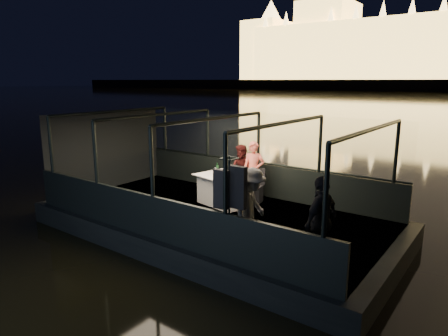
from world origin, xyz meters
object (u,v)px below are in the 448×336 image
Objects in this scene: coat_stand at (229,207)px; person_man_maroon at (242,169)px; wine_bottle at (217,169)px; chair_port_right at (254,186)px; person_woman_coral at (253,173)px; dining_table_central at (225,190)px; passenger_stripe at (251,206)px; chair_port_left at (230,182)px; passenger_dark at (321,218)px.

coat_stand is 3.86m from person_man_maroon.
coat_stand is 3.16m from wine_bottle.
person_woman_coral is at bearing 110.92° from chair_port_right.
passenger_stripe is (2.05, -1.95, 0.47)m from dining_table_central.
dining_table_central is at bearing -143.87° from chair_port_right.
person_woman_coral reaches higher than dining_table_central.
person_woman_coral reaches higher than chair_port_right.
wine_bottle is at bearing -174.32° from dining_table_central.
passenger_stripe is at bearing -43.55° from dining_table_central.
person_man_maroon is at bearing 138.90° from person_woman_coral.
chair_port_left is 3.39m from passenger_stripe.
dining_table_central is 0.95m from person_woman_coral.
person_woman_coral is (-0.13, 0.18, 0.30)m from chair_port_right.
passenger_stripe is at bearing -44.86° from person_man_maroon.
chair_port_left is at bearing 112.21° from dining_table_central.
dining_table_central is 1.64× the size of chair_port_right.
wine_bottle reaches higher than chair_port_right.
passenger_stripe is (1.68, -2.74, 0.10)m from person_woman_coral.
passenger_dark reaches higher than chair_port_left.
person_man_maroon is 4.56× the size of wine_bottle.
chair_port_left is 0.73m from wine_bottle.
chair_port_right is 0.55× the size of passenger_dark.
coat_stand reaches higher than chair_port_right.
chair_port_left is at bearing 89.25° from wine_bottle.
passenger_dark is at bearing -26.15° from wine_bottle.
coat_stand is at bearing -80.54° from chair_port_right.
passenger_dark is at bearing -20.81° from chair_port_left.
passenger_dark is 4.03m from wine_bottle.
person_man_maroon reaches higher than chair_port_left.
dining_table_central is 3.86m from passenger_dark.
dining_table_central is 2.86m from passenger_stripe.
coat_stand is at bearing -51.05° from person_man_maroon.
chair_port_left is at bearing -98.46° from person_man_maroon.
passenger_stripe is at bearing -40.23° from wine_bottle.
coat_stand is 1.29× the size of person_man_maroon.
coat_stand is 1.17× the size of person_woman_coral.
dining_table_central is 3.07m from coat_stand.
passenger_dark is at bearing 21.33° from coat_stand.
chair_port_left is 1.00× the size of chair_port_right.
person_woman_coral is 1.00× the size of passenger_dark.
coat_stand is at bearing 148.55° from passenger_stripe.
passenger_stripe is 0.99× the size of passenger_dark.
dining_table_central is at bearing -75.49° from person_man_maroon.
chair_port_left is 0.72m from chair_port_right.
passenger_dark reaches higher than passenger_stripe.
passenger_stripe is (2.27, -2.48, 0.40)m from chair_port_left.
person_woman_coral is 1.03m from wine_bottle.
passenger_dark reaches higher than wine_bottle.
chair_port_right is 0.56× the size of person_woman_coral.
person_woman_coral is 3.21m from passenger_stripe.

